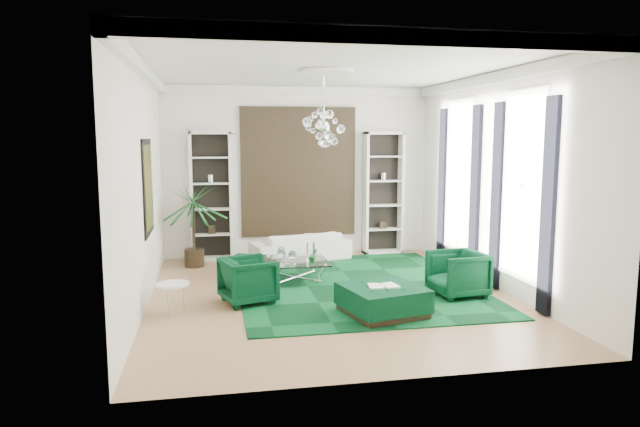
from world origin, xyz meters
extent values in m
cube|color=tan|center=(0.00, 0.00, -0.01)|extent=(6.00, 7.00, 0.02)
cube|color=white|center=(0.00, 0.00, 3.81)|extent=(6.00, 7.00, 0.02)
cube|color=white|center=(0.00, 3.51, 1.90)|extent=(6.00, 0.02, 3.80)
cube|color=white|center=(0.00, -3.51, 1.90)|extent=(6.00, 0.02, 3.80)
cube|color=white|center=(-3.01, 0.00, 1.90)|extent=(0.02, 7.00, 3.80)
cube|color=white|center=(3.01, 0.00, 1.90)|extent=(0.02, 7.00, 3.80)
cylinder|color=white|center=(0.00, 0.30, 3.77)|extent=(0.90, 0.90, 0.05)
cube|color=black|center=(0.00, 3.46, 1.90)|extent=(2.50, 0.06, 2.80)
cube|color=black|center=(-2.97, 0.60, 1.85)|extent=(0.04, 1.30, 1.60)
cube|color=white|center=(2.99, -0.90, 1.90)|extent=(0.03, 1.10, 2.90)
cube|color=black|center=(2.96, -1.68, 1.65)|extent=(0.07, 0.30, 3.25)
cube|color=black|center=(2.96, -0.12, 1.65)|extent=(0.07, 0.30, 3.25)
cube|color=white|center=(2.99, 1.50, 1.90)|extent=(0.03, 1.10, 2.90)
cube|color=black|center=(2.96, 0.72, 1.65)|extent=(0.07, 0.30, 3.25)
cube|color=black|center=(2.96, 2.28, 1.65)|extent=(0.07, 0.30, 3.25)
cube|color=black|center=(0.58, 0.57, 0.01)|extent=(4.20, 5.00, 0.02)
imported|color=white|center=(-0.06, 2.84, 0.31)|extent=(2.26, 1.33, 0.62)
imported|color=black|center=(-1.38, -0.18, 0.37)|extent=(1.01, 1.00, 0.74)
imported|color=black|center=(2.11, -0.46, 0.39)|extent=(0.93, 0.91, 0.77)
cube|color=black|center=(-1.24, 1.57, 0.18)|extent=(1.08, 1.08, 0.36)
cube|color=black|center=(0.57, -1.22, 0.22)|extent=(1.34, 1.34, 0.44)
cube|color=white|center=(0.57, -1.22, 0.46)|extent=(0.46, 0.30, 0.03)
cylinder|color=white|center=(-2.55, -0.63, 0.24)|extent=(0.55, 0.55, 0.48)
imported|color=#165923|center=(-0.14, 0.81, 0.53)|extent=(0.15, 0.12, 0.26)
camera|label=1|loc=(-1.93, -9.26, 2.67)|focal=32.00mm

